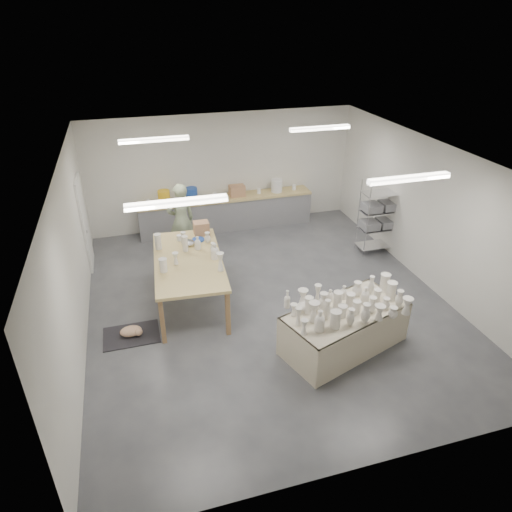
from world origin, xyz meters
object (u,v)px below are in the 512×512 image
object	(u,v)px
drying_table	(345,326)
work_table	(190,257)
red_stool	(182,239)
potter	(181,220)

from	to	relation	value
drying_table	work_table	xyz separation A→B (m)	(-2.29, 2.28, 0.51)
red_stool	potter	bearing A→B (deg)	-90.00
drying_table	work_table	distance (m)	3.27
red_stool	drying_table	bearing A→B (deg)	-63.87
work_table	red_stool	bearing A→B (deg)	91.95
drying_table	potter	distance (m)	4.78
drying_table	red_stool	size ratio (longest dim) A/B	5.78
drying_table	red_stool	bearing A→B (deg)	97.31
potter	drying_table	bearing A→B (deg)	105.47
drying_table	potter	xyz separation A→B (m)	(-2.20, 4.22, 0.45)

